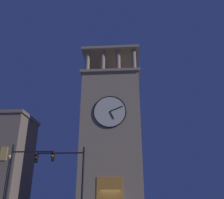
% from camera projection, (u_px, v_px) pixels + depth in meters
% --- Properties ---
extents(clocktower, '(8.88, 8.21, 26.39)m').
position_uv_depth(clocktower, '(112.00, 136.00, 35.35)').
color(clocktower, gray).
rests_on(clocktower, ground_plane).
extents(traffic_signal_near, '(4.26, 0.41, 5.68)m').
position_uv_depth(traffic_signal_near, '(66.00, 170.00, 19.92)').
color(traffic_signal_near, black).
rests_on(traffic_signal_near, ground_plane).
extents(traffic_signal_mid, '(3.73, 0.41, 5.86)m').
position_uv_depth(traffic_signal_mid, '(24.00, 169.00, 19.62)').
color(traffic_signal_mid, black).
rests_on(traffic_signal_mid, ground_plane).
extents(street_lamp, '(0.44, 0.44, 5.64)m').
position_uv_depth(street_lamp, '(7.00, 173.00, 23.42)').
color(street_lamp, black).
rests_on(street_lamp, ground_plane).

